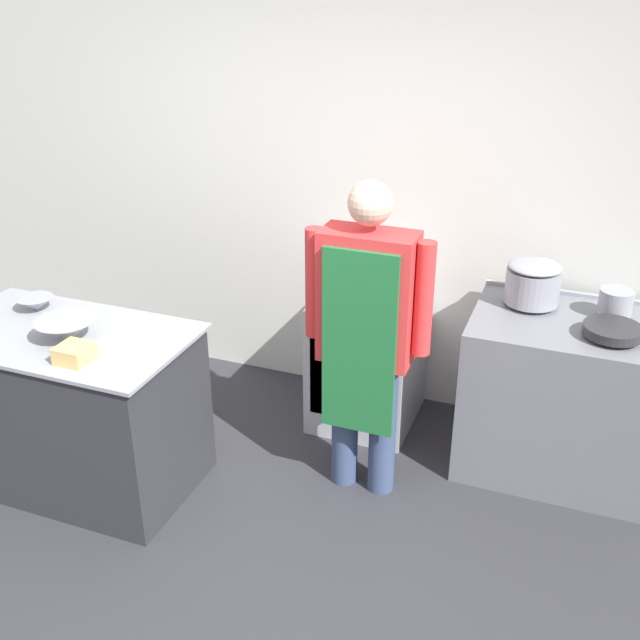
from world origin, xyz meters
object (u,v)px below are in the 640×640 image
object	(u,v)px
person_cook	(366,326)
sauce_pot	(616,302)
stove	(559,395)
mixing_bowl	(66,330)
stock_pot	(533,282)
fridge_unit	(367,360)
plastic_tub	(75,353)
saute_pan	(613,330)

from	to	relation	value
person_cook	sauce_pot	bearing A→B (deg)	31.41
stove	person_cook	bearing A→B (deg)	-148.98
person_cook	mixing_bowl	size ratio (longest dim) A/B	5.67
mixing_bowl	stock_pot	bearing A→B (deg)	30.35
fridge_unit	mixing_bowl	bearing A→B (deg)	-135.47
person_cook	sauce_pot	world-z (taller)	person_cook
stove	mixing_bowl	distance (m)	2.59
person_cook	plastic_tub	distance (m)	1.38
fridge_unit	mixing_bowl	size ratio (longest dim) A/B	2.74
fridge_unit	sauce_pot	world-z (taller)	sauce_pot
person_cook	saute_pan	xyz separation A→B (m)	(1.13, 0.43, -0.02)
stove	sauce_pot	bearing A→B (deg)	33.19
plastic_tub	fridge_unit	bearing A→B (deg)	52.82
saute_pan	stock_pot	bearing A→B (deg)	148.61
person_cook	plastic_tub	world-z (taller)	person_cook
plastic_tub	stock_pot	distance (m)	2.35
mixing_bowl	stock_pot	world-z (taller)	stock_pot
stock_pot	sauce_pot	xyz separation A→B (m)	(0.42, -0.00, -0.05)
fridge_unit	person_cook	xyz separation A→B (m)	(0.18, -0.64, 0.55)
fridge_unit	person_cook	bearing A→B (deg)	-74.11
mixing_bowl	saute_pan	distance (m)	2.67
person_cook	mixing_bowl	bearing A→B (deg)	-158.94
person_cook	fridge_unit	bearing A→B (deg)	105.89
stove	mixing_bowl	size ratio (longest dim) A/B	3.36
plastic_tub	stove	bearing A→B (deg)	30.51
mixing_bowl	plastic_tub	distance (m)	0.24
stove	plastic_tub	world-z (taller)	plastic_tub
stove	plastic_tub	xyz separation A→B (m)	(-2.12, -1.25, 0.47)
person_cook	sauce_pot	xyz separation A→B (m)	(1.13, 0.69, 0.02)
fridge_unit	sauce_pot	distance (m)	1.43
stove	plastic_tub	size ratio (longest dim) A/B	6.60
stock_pot	stove	bearing A→B (deg)	-30.18
plastic_tub	stock_pot	xyz separation A→B (m)	(1.90, 1.38, 0.10)
sauce_pot	stove	bearing A→B (deg)	-146.81
person_cook	saute_pan	distance (m)	1.21
person_cook	plastic_tub	xyz separation A→B (m)	(-1.19, -0.69, -0.03)
stock_pot	saute_pan	distance (m)	0.50
plastic_tub	person_cook	bearing A→B (deg)	30.12
mixing_bowl	sauce_pot	size ratio (longest dim) A/B	1.72
stock_pot	saute_pan	world-z (taller)	stock_pot
mixing_bowl	plastic_tub	size ratio (longest dim) A/B	1.97
stove	stock_pot	xyz separation A→B (m)	(-0.22, 0.13, 0.58)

